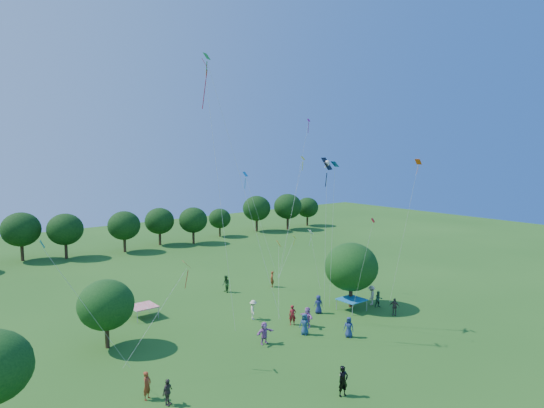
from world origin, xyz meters
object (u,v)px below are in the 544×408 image
(man_in_black, at_px, (343,381))
(red_high_kite, at_px, (209,108))
(near_tree_east, at_px, (351,267))
(pirate_kite, at_px, (327,166))
(near_tree_north, at_px, (106,305))
(tent_red_stripe, at_px, (143,306))
(tent_blue, at_px, (352,300))

(man_in_black, bearing_deg, red_high_kite, 103.45)
(near_tree_east, xyz_separation_m, red_high_kite, (-14.36, 1.95, 14.37))
(near_tree_east, height_order, pirate_kite, pirate_kite)
(pirate_kite, bearing_deg, red_high_kite, 156.59)
(near_tree_east, bearing_deg, near_tree_north, 166.73)
(red_high_kite, bearing_deg, tent_red_stripe, 107.47)
(tent_blue, xyz_separation_m, man_in_black, (-12.44, -10.47, -0.08))
(tent_red_stripe, relative_size, red_high_kite, 0.11)
(man_in_black, bearing_deg, pirate_kite, 58.23)
(tent_red_stripe, relative_size, pirate_kite, 0.17)
(near_tree_north, bearing_deg, tent_blue, -15.54)
(near_tree_north, bearing_deg, pirate_kite, -23.32)
(tent_red_stripe, distance_m, tent_blue, 19.25)
(near_tree_east, height_order, man_in_black, near_tree_east)
(red_high_kite, bearing_deg, pirate_kite, -23.41)
(tent_red_stripe, bearing_deg, tent_blue, -33.02)
(man_in_black, height_order, pirate_kite, pirate_kite)
(near_tree_east, xyz_separation_m, pirate_kite, (-5.39, -1.93, 9.77))
(tent_red_stripe, bearing_deg, man_in_black, -79.99)
(near_tree_north, distance_m, red_high_kite, 16.98)
(man_in_black, relative_size, red_high_kite, 0.09)
(man_in_black, relative_size, pirate_kite, 0.15)
(near_tree_north, bearing_deg, man_in_black, -62.03)
(near_tree_east, height_order, tent_red_stripe, near_tree_east)
(tent_red_stripe, distance_m, red_high_kite, 19.12)
(near_tree_east, xyz_separation_m, tent_red_stripe, (-16.82, 9.76, -2.91))
(near_tree_north, height_order, tent_red_stripe, near_tree_north)
(tent_red_stripe, height_order, red_high_kite, red_high_kite)
(near_tree_north, distance_m, tent_blue, 22.04)
(tent_red_stripe, relative_size, tent_blue, 1.00)
(pirate_kite, bearing_deg, near_tree_east, 19.71)
(pirate_kite, distance_m, red_high_kite, 10.80)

